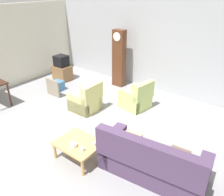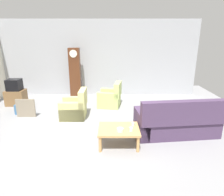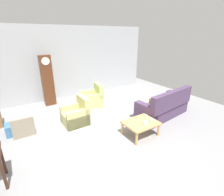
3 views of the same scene
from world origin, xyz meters
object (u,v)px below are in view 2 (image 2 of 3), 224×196
Objects in this scene: couch_floral at (177,123)px; cup_white_porcelain at (132,129)px; armchair_olive_far at (111,98)px; coffee_table_wood at (119,131)px; tv_stand_cabinet at (17,97)px; framed_picture_leaning at (26,108)px; storage_box_blue at (24,108)px; armchair_olive_near at (75,108)px; cup_blue_rimmed at (133,124)px; tv_crt at (15,85)px; grandfather_clock at (76,73)px; bowl_white_stacked at (121,130)px.

cup_white_porcelain is (-1.26, -0.63, 0.12)m from couch_floral.
couch_floral reaches higher than armchair_olive_far.
couch_floral is at bearing 17.46° from coffee_table_wood.
framed_picture_leaning is at bearing -54.12° from tv_stand_cabinet.
armchair_olive_near is at bearing -12.77° from storage_box_blue.
cup_blue_rimmed is (0.56, -2.59, 0.16)m from armchair_olive_far.
storage_box_blue is (-2.99, -0.64, -0.14)m from armchair_olive_far.
tv_stand_cabinet is 7.50× the size of cup_white_porcelain.
cup_blue_rimmed is at bearing -77.78° from armchair_olive_far.
tv_crt reaches higher than storage_box_blue.
cup_white_porcelain is (4.08, -3.07, 0.19)m from tv_stand_cabinet.
armchair_olive_far is 3.60m from tv_stand_cabinet.
armchair_olive_near is at bearing -1.36° from framed_picture_leaning.
framed_picture_leaning is (-2.93, 1.71, -0.07)m from coffee_table_wood.
cup_white_porcelain is at bearing -30.09° from framed_picture_leaning.
tv_stand_cabinet is (-3.59, 0.19, -0.02)m from armchair_olive_far.
grandfather_clock is at bearing 142.97° from armchair_olive_far.
storage_box_blue is (-4.73, 1.61, -0.19)m from couch_floral.
framed_picture_leaning is at bearing 178.64° from armchair_olive_near.
coffee_table_wood is 6.45× the size of bowl_white_stacked.
tv_stand_cabinet is 1.42× the size of tv_crt.
tv_crt is 5.12m from cup_white_porcelain.
storage_box_blue is at bearing -53.66° from tv_stand_cabinet.
tv_stand_cabinet is 4.92m from bowl_white_stacked.
cup_blue_rimmed is 0.44m from bowl_white_stacked.
couch_floral is at bearing 16.12° from cup_blue_rimmed.
armchair_olive_near is 1.53× the size of framed_picture_leaning.
tv_stand_cabinet reaches higher than cup_blue_rimmed.
grandfather_clock is at bearing 118.81° from cup_blue_rimmed.
grandfather_clock is 3.46× the size of framed_picture_leaning.
armchair_olive_far is 2.11× the size of storage_box_blue.
tv_stand_cabinet is at bearing 153.13° from armchair_olive_near.
armchair_olive_far is 2.92m from cup_white_porcelain.
couch_floral is at bearing -52.15° from armchair_olive_far.
armchair_olive_far is 2.65m from cup_blue_rimmed.
armchair_olive_near is 2.45m from cup_white_porcelain.
bowl_white_stacked is at bearing -66.82° from grandfather_clock.
coffee_table_wood is 1.60× the size of framed_picture_leaning.
tv_crt reaches higher than coffee_table_wood.
armchair_olive_near and armchair_olive_far have the same top height.
framed_picture_leaning is at bearing 164.61° from couch_floral.
tv_crt is 1.20m from storage_box_blue.
couch_floral is 5.00m from storage_box_blue.
grandfather_clock is at bearing 23.52° from tv_stand_cabinet.
grandfather_clock is 2.33m from tv_crt.
couch_floral reaches higher than storage_box_blue.
cup_blue_rimmed is (-1.19, -0.34, 0.11)m from couch_floral.
cup_blue_rimmed is at bearing -42.16° from armchair_olive_near.
grandfather_clock is (-3.22, 3.36, 0.69)m from couch_floral.
armchair_olive_near is at bearing 157.52° from couch_floral.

